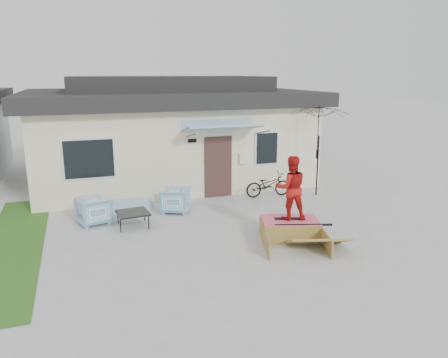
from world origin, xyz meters
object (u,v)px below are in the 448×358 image
object	(u,v)px
bicycle	(268,182)
skateboard	(290,218)
skate_ramp	(290,229)
armchair_left	(94,209)
patio_umbrella	(318,146)
skater	(291,187)
loveseat	(131,201)
armchair_right	(175,199)
coffee_table	(133,219)

from	to	relation	value
bicycle	skateboard	world-z (taller)	bicycle
skate_ramp	skateboard	distance (m)	0.27
skateboard	armchair_left	bearing A→B (deg)	167.90
bicycle	patio_umbrella	size ratio (longest dim) A/B	0.63
skater	loveseat	bearing A→B (deg)	-30.71
armchair_right	bicycle	size ratio (longest dim) A/B	0.52
bicycle	skate_ramp	size ratio (longest dim) A/B	0.84
armchair_right	coffee_table	distance (m)	1.67
loveseat	coffee_table	size ratio (longest dim) A/B	1.66
armchair_left	skater	world-z (taller)	skater
bicycle	skater	size ratio (longest dim) A/B	0.97
armchair_right	patio_umbrella	distance (m)	5.28
armchair_right	bicycle	world-z (taller)	bicycle
armchair_right	loveseat	bearing A→B (deg)	-94.10
coffee_table	skate_ramp	xyz separation A→B (m)	(3.76, -2.16, 0.03)
coffee_table	bicycle	size ratio (longest dim) A/B	0.53
loveseat	patio_umbrella	size ratio (longest dim) A/B	0.55
coffee_table	skateboard	bearing A→B (deg)	-29.29
skate_ramp	patio_umbrella	bearing A→B (deg)	67.01
loveseat	skateboard	xyz separation A→B (m)	(3.64, -3.70, 0.23)
loveseat	armchair_left	world-z (taller)	armchair_left
armchair_left	skater	size ratio (longest dim) A/B	0.51
skate_ramp	armchair_right	bearing A→B (deg)	144.29
patio_umbrella	armchair_right	bearing A→B (deg)	-176.89
armchair_right	skater	bearing A→B (deg)	63.10
loveseat	patio_umbrella	bearing A→B (deg)	-179.84
coffee_table	skater	world-z (taller)	skater
loveseat	armchair_right	world-z (taller)	armchair_right
bicycle	skate_ramp	distance (m)	3.87
armchair_right	skateboard	world-z (taller)	armchair_right
armchair_right	armchair_left	bearing A→B (deg)	-58.35
armchair_left	coffee_table	bearing A→B (deg)	-136.84
armchair_left	skater	xyz separation A→B (m)	(4.79, -2.71, 0.94)
coffee_table	bicycle	bearing A→B (deg)	17.73
armchair_left	coffee_table	xyz separation A→B (m)	(1.01, -0.59, -0.22)
skate_ramp	bicycle	bearing A→B (deg)	90.53
coffee_table	skate_ramp	bearing A→B (deg)	-29.91
armchair_left	bicycle	size ratio (longest dim) A/B	0.53
patio_umbrella	skater	world-z (taller)	patio_umbrella
armchair_right	coffee_table	bearing A→B (deg)	-33.09
skate_ramp	coffee_table	bearing A→B (deg)	166.68
skate_ramp	skateboard	world-z (taller)	skateboard
armchair_right	coffee_table	world-z (taller)	armchair_right
armchair_left	skater	distance (m)	5.58
skater	coffee_table	bearing A→B (deg)	-14.50
skater	armchair_right	bearing A→B (deg)	-36.93
armchair_left	armchair_right	bearing A→B (deg)	-99.60
skateboard	skate_ramp	bearing A→B (deg)	-89.16
patio_umbrella	skater	xyz separation A→B (m)	(-2.73, -3.28, -0.39)
loveseat	armchair_left	distance (m)	1.52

